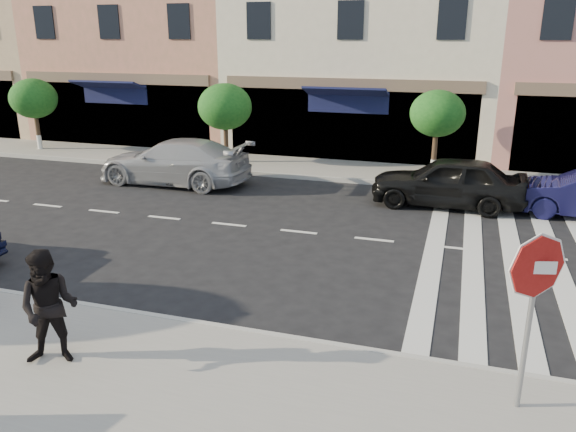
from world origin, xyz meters
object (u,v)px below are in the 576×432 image
(stop_sign, at_px, (535,284))
(car_far_mid, at_px, (448,182))
(car_far_left, at_px, (174,162))
(walker, at_px, (49,308))

(stop_sign, bearing_deg, car_far_mid, 82.92)
(car_far_left, bearing_deg, stop_sign, 47.81)
(stop_sign, height_order, car_far_mid, stop_sign)
(car_far_left, height_order, car_far_mid, car_far_left)
(stop_sign, xyz_separation_m, walker, (-6.73, -0.93, -0.91))
(car_far_left, xyz_separation_m, car_far_mid, (9.18, 0.00, -0.01))
(stop_sign, distance_m, walker, 6.86)
(car_far_left, bearing_deg, car_far_mid, 91.17)
(walker, height_order, car_far_mid, walker)
(car_far_mid, bearing_deg, walker, -25.57)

